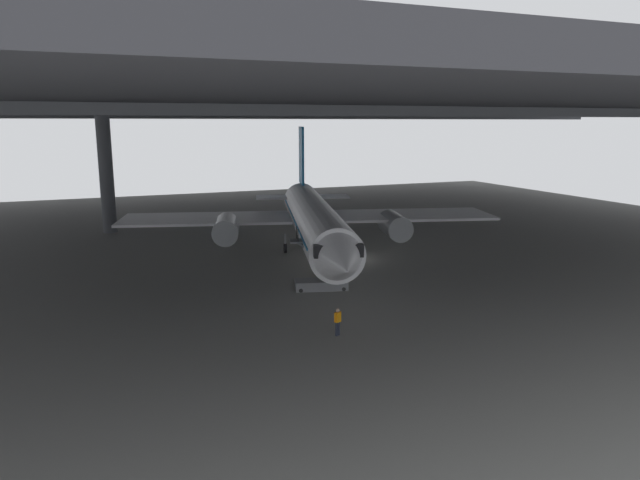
% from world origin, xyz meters
% --- Properties ---
extents(ground_plane, '(110.00, 110.00, 0.00)m').
position_xyz_m(ground_plane, '(0.00, 0.00, 0.00)').
color(ground_plane, gray).
extents(hangar_structure, '(121.00, 99.00, 14.56)m').
position_xyz_m(hangar_structure, '(-0.04, 13.74, 13.94)').
color(hangar_structure, '#4C4F54').
rests_on(hangar_structure, ground_plane).
extents(airplane_main, '(36.47, 36.99, 11.71)m').
position_xyz_m(airplane_main, '(-2.21, 1.94, 3.50)').
color(airplane_main, white).
rests_on(airplane_main, ground_plane).
extents(boarding_stairs, '(4.47, 2.49, 4.71)m').
position_xyz_m(boarding_stairs, '(-5.59, -7.92, 0.74)').
color(boarding_stairs, slate).
rests_on(boarding_stairs, ground_plane).
extents(crew_worker_near_nose, '(0.52, 0.33, 1.66)m').
position_xyz_m(crew_worker_near_nose, '(-8.29, -17.16, 0.94)').
color(crew_worker_near_nose, '#232838').
rests_on(crew_worker_near_nose, ground_plane).
extents(crew_worker_by_stairs, '(0.53, 0.31, 1.62)m').
position_xyz_m(crew_worker_by_stairs, '(-3.98, -4.40, 0.92)').
color(crew_worker_by_stairs, '#232838').
rests_on(crew_worker_by_stairs, ground_plane).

